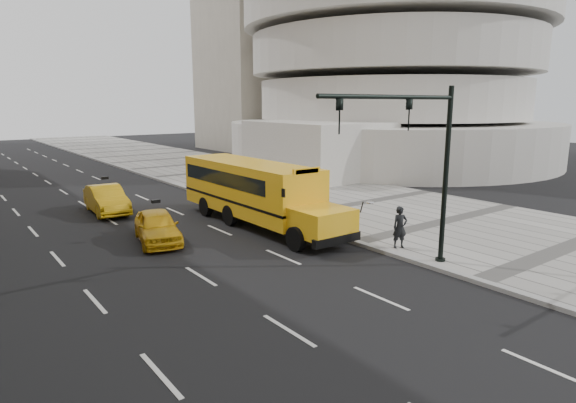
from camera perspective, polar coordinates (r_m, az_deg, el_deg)
ground at (r=21.65m, az=-13.94°, el=-4.35°), size 140.00×140.00×0.00m
sidewalk_museum at (r=28.35m, az=8.91°, el=-0.25°), size 12.00×140.00×0.15m
curb_museum at (r=24.49m, az=-0.95°, el=-1.98°), size 0.30×140.00×0.15m
guggenheim at (r=53.69m, az=8.12°, el=19.77°), size 33.20×42.20×35.00m
school_bus at (r=23.48m, az=-4.22°, el=1.61°), size 2.96×11.56×3.19m
taxi_near at (r=21.14m, az=-15.24°, el=-2.87°), size 2.52×4.31×1.38m
taxi_far at (r=27.62m, az=-20.72°, el=0.23°), size 1.87×4.59×1.48m
pedestrian at (r=19.58m, az=13.13°, el=-2.99°), size 0.72×0.60×1.68m
traffic_signal at (r=16.69m, az=15.57°, el=5.24°), size 6.18×0.36×6.40m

